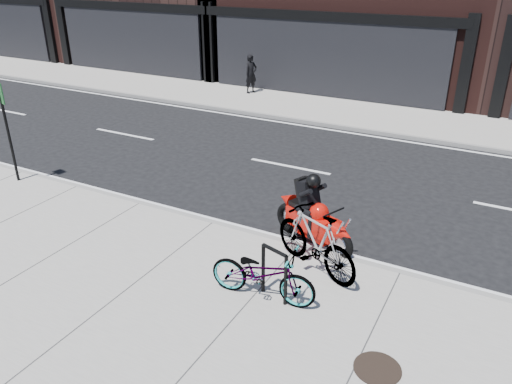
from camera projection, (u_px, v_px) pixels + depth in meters
The scene contains 10 objects.
ground at pixel (256, 193), 12.31m from camera, with size 120.00×120.00×0.00m, color black.
sidewalk_near at pixel (114, 302), 8.28m from camera, with size 60.00×6.00×0.13m, color gray.
sidewalk_far at pixel (354, 113), 18.47m from camera, with size 60.00×3.50×0.13m, color gray.
bike_rack at pixel (274, 269), 8.08m from camera, with size 0.54×0.21×0.94m.
bicycle_front at pixel (263, 274), 8.10m from camera, with size 0.63×1.82×0.95m, color gray.
bicycle_rear at pixel (316, 241), 8.82m from camera, with size 0.56×1.97×1.18m, color gray.
motorcycle at pixel (317, 219), 9.79m from camera, with size 1.96×1.08×1.54m.
pedestrian at pixel (251, 74), 20.77m from camera, with size 0.58×0.38×1.58m, color black.
manhole_cover at pixel (377, 369), 6.85m from camera, with size 0.66×0.66×0.01m, color black.
sign_post at pixel (6, 124), 12.10m from camera, with size 0.33×0.10×2.50m.
Camera 1 is at (5.25, -9.82, 5.23)m, focal length 35.00 mm.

